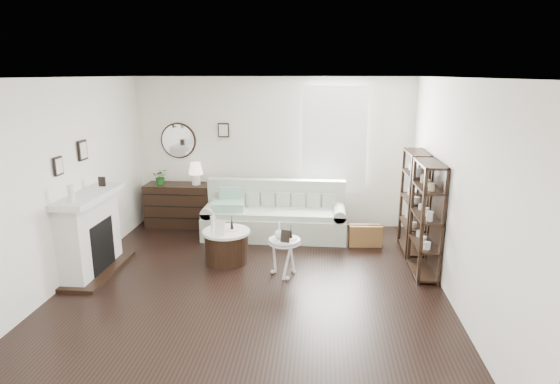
# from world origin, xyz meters

# --- Properties ---
(room) EXTENTS (5.50, 5.50, 5.50)m
(room) POSITION_xyz_m (0.73, 2.70, 1.60)
(room) COLOR black
(room) RESTS_ON ground
(fireplace) EXTENTS (0.50, 1.40, 1.84)m
(fireplace) POSITION_xyz_m (-2.32, 0.30, 0.54)
(fireplace) COLOR silver
(fireplace) RESTS_ON ground
(shelf_unit_far) EXTENTS (0.30, 0.80, 1.60)m
(shelf_unit_far) POSITION_xyz_m (2.33, 1.55, 0.80)
(shelf_unit_far) COLOR black
(shelf_unit_far) RESTS_ON ground
(shelf_unit_near) EXTENTS (0.30, 0.80, 1.60)m
(shelf_unit_near) POSITION_xyz_m (2.33, 0.65, 0.80)
(shelf_unit_near) COLOR black
(shelf_unit_near) RESTS_ON ground
(sofa) EXTENTS (2.42, 0.84, 0.94)m
(sofa) POSITION_xyz_m (0.10, 2.07, 0.31)
(sofa) COLOR beige
(sofa) RESTS_ON ground
(quilt) EXTENTS (0.60, 0.51, 0.14)m
(quilt) POSITION_xyz_m (-0.70, 1.95, 0.55)
(quilt) COLOR #268D64
(quilt) RESTS_ON sofa
(suitcase) EXTENTS (0.54, 0.20, 0.35)m
(suitcase) POSITION_xyz_m (1.62, 1.69, 0.18)
(suitcase) COLOR olive
(suitcase) RESTS_ON ground
(dresser) EXTENTS (1.18, 0.51, 0.79)m
(dresser) POSITION_xyz_m (-1.72, 2.47, 0.39)
(dresser) COLOR black
(dresser) RESTS_ON ground
(table_lamp) EXTENTS (0.31, 0.31, 0.41)m
(table_lamp) POSITION_xyz_m (-1.38, 2.47, 0.99)
(table_lamp) COLOR beige
(table_lamp) RESTS_ON dresser
(potted_plant) EXTENTS (0.32, 0.29, 0.29)m
(potted_plant) POSITION_xyz_m (-2.02, 2.42, 0.93)
(potted_plant) COLOR #185317
(potted_plant) RESTS_ON dresser
(drum_table) EXTENTS (0.71, 0.71, 0.49)m
(drum_table) POSITION_xyz_m (-0.51, 0.84, 0.25)
(drum_table) COLOR black
(drum_table) RESTS_ON ground
(pedestal_table) EXTENTS (0.44, 0.44, 0.54)m
(pedestal_table) POSITION_xyz_m (0.39, 0.42, 0.49)
(pedestal_table) COLOR silver
(pedestal_table) RESTS_ON ground
(eiffel_drum) EXTENTS (0.13, 0.13, 0.20)m
(eiffel_drum) POSITION_xyz_m (-0.43, 0.89, 0.59)
(eiffel_drum) COLOR black
(eiffel_drum) RESTS_ON drum_table
(bottle_drum) EXTENTS (0.07, 0.07, 0.30)m
(bottle_drum) POSITION_xyz_m (-0.68, 0.76, 0.64)
(bottle_drum) COLOR silver
(bottle_drum) RESTS_ON drum_table
(card_frame_drum) EXTENTS (0.17, 0.11, 0.21)m
(card_frame_drum) POSITION_xyz_m (-0.56, 0.66, 0.60)
(card_frame_drum) COLOR white
(card_frame_drum) RESTS_ON drum_table
(eiffel_ped) EXTENTS (0.11, 0.11, 0.17)m
(eiffel_ped) POSITION_xyz_m (0.48, 0.45, 0.62)
(eiffel_ped) COLOR black
(eiffel_ped) RESTS_ON pedestal_table
(flask_ped) EXTENTS (0.13, 0.13, 0.24)m
(flask_ped) POSITION_xyz_m (0.32, 0.44, 0.65)
(flask_ped) COLOR silver
(flask_ped) RESTS_ON pedestal_table
(card_frame_ped) EXTENTS (0.13, 0.08, 0.17)m
(card_frame_ped) POSITION_xyz_m (0.41, 0.30, 0.62)
(card_frame_ped) COLOR black
(card_frame_ped) RESTS_ON pedestal_table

